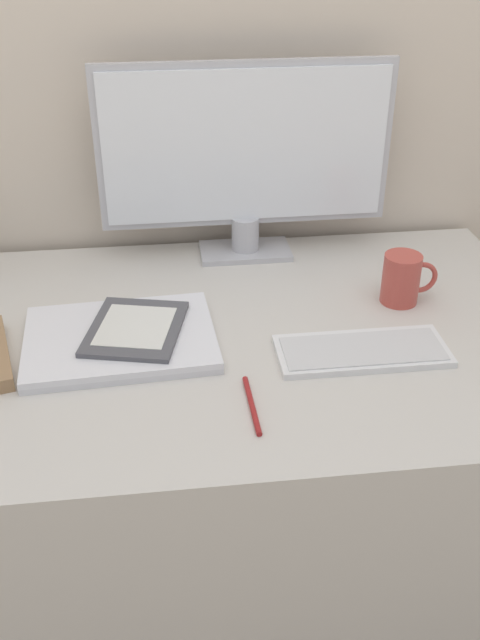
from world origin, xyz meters
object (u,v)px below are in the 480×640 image
laptop (120,339)px  keyboard (362,351)px  monitor (245,157)px  pen (252,405)px  ereader (135,328)px  coffee_mug (402,279)px

laptop → keyboard: bearing=-11.1°
monitor → keyboard: bearing=-70.4°
monitor → pen: bearing=-96.2°
keyboard → ereader: ereader is taller
keyboard → pen: bearing=-149.6°
keyboard → laptop: 0.42m
monitor → coffee_mug: 0.41m
keyboard → coffee_mug: bearing=54.4°
monitor → ereader: (-0.24, -0.33, -0.19)m
pen → laptop: bearing=135.2°
laptop → pen: laptop is taller
coffee_mug → monitor: bearing=137.6°
monitor → keyboard: 0.50m
ereader → coffee_mug: size_ratio=2.06×
keyboard → laptop: size_ratio=0.86×
keyboard → laptop: (-0.42, 0.08, 0.00)m
ereader → coffee_mug: 0.52m
ereader → laptop: bearing=-165.3°
laptop → ereader: ereader is taller
ereader → pen: ereader is taller
coffee_mug → pen: 0.45m
monitor → keyboard: monitor is taller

